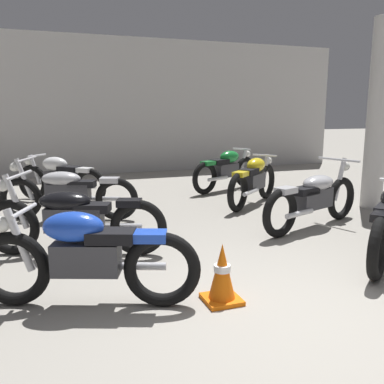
# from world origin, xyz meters

# --- Properties ---
(ground_plane) EXTENTS (60.00, 60.00, 0.00)m
(ground_plane) POSITION_xyz_m (0.00, 0.00, 0.00)
(ground_plane) COLOR gray
(back_wall) EXTENTS (13.33, 0.24, 3.60)m
(back_wall) POSITION_xyz_m (0.00, 8.81, 1.80)
(back_wall) COLOR #BCBAB7
(back_wall) RESTS_ON ground
(support_pillar) EXTENTS (0.36, 0.36, 3.20)m
(support_pillar) POSITION_xyz_m (3.46, 3.05, 1.60)
(support_pillar) COLOR #BCBAB7
(support_pillar) RESTS_ON ground
(motorcycle_left_row_0) EXTENTS (1.88, 0.81, 0.88)m
(motorcycle_left_row_0) POSITION_xyz_m (-1.68, 0.84, 0.46)
(motorcycle_left_row_0) COLOR black
(motorcycle_left_row_0) RESTS_ON ground
(motorcycle_left_row_1) EXTENTS (2.07, 0.97, 0.97)m
(motorcycle_left_row_1) POSITION_xyz_m (-1.67, 2.24, 0.45)
(motorcycle_left_row_1) COLOR black
(motorcycle_left_row_1) RESTS_ON ground
(motorcycle_left_row_2) EXTENTS (2.07, 0.98, 0.97)m
(motorcycle_left_row_2) POSITION_xyz_m (-1.63, 3.94, 0.45)
(motorcycle_left_row_2) COLOR black
(motorcycle_left_row_2) RESTS_ON ground
(motorcycle_left_row_3) EXTENTS (1.56, 1.38, 0.88)m
(motorcycle_left_row_3) POSITION_xyz_m (-1.69, 5.36, 0.46)
(motorcycle_left_row_3) COLOR black
(motorcycle_left_row_3) RESTS_ON ground
(motorcycle_right_row_1) EXTENTS (2.08, 0.96, 0.97)m
(motorcycle_right_row_1) POSITION_xyz_m (1.70, 2.29, 0.45)
(motorcycle_right_row_1) COLOR black
(motorcycle_right_row_1) RESTS_ON ground
(motorcycle_right_row_2) EXTENTS (1.60, 1.32, 0.88)m
(motorcycle_right_row_2) POSITION_xyz_m (1.60, 3.94, 0.46)
(motorcycle_right_row_2) COLOR black
(motorcycle_right_row_2) RESTS_ON ground
(motorcycle_right_row_3) EXTENTS (1.84, 0.91, 0.88)m
(motorcycle_right_row_3) POSITION_xyz_m (1.72, 5.39, 0.46)
(motorcycle_right_row_3) COLOR black
(motorcycle_right_row_3) RESTS_ON ground
(traffic_cone) EXTENTS (0.32, 0.32, 0.54)m
(traffic_cone) POSITION_xyz_m (-0.54, 0.51, 0.26)
(traffic_cone) COLOR orange
(traffic_cone) RESTS_ON ground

